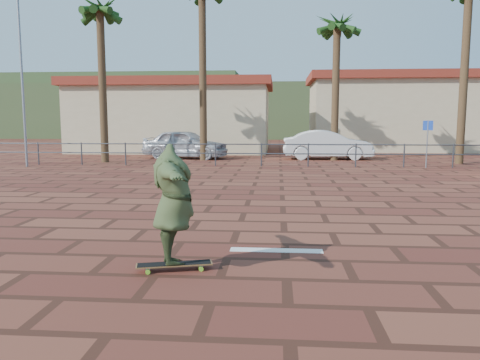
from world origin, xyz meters
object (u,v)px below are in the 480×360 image
object	(u,v)px
car_white	(327,145)
skateboarder	(173,204)
longboard	(174,265)
car_silver	(185,144)

from	to	relation	value
car_white	skateboarder	bearing A→B (deg)	167.57
car_white	longboard	bearing A→B (deg)	167.57
longboard	car_white	world-z (taller)	car_white
longboard	skateboarder	distance (m)	0.80
car_silver	car_white	world-z (taller)	car_silver
skateboarder	car_silver	size ratio (longest dim) A/B	0.44
longboard	car_white	size ratio (longest dim) A/B	0.23
car_silver	car_white	bearing A→B (deg)	-77.50
car_silver	longboard	bearing A→B (deg)	-157.21
skateboarder	car_silver	bearing A→B (deg)	-10.55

